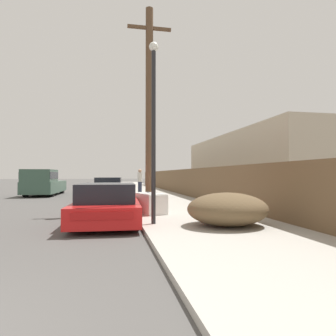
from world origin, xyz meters
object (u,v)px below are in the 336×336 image
object	(u,v)px
discarded_fridge	(149,203)
utility_pole	(149,105)
car_parked_mid	(109,189)
brush_pile	(227,209)
parked_sports_car_red	(107,204)
street_lamp	(154,119)
pedestrian	(140,181)
pickup_truck	(43,183)

from	to	relation	value
discarded_fridge	utility_pole	size ratio (longest dim) A/B	0.21
discarded_fridge	car_parked_mid	world-z (taller)	car_parked_mid
brush_pile	parked_sports_car_red	bearing A→B (deg)	148.60
street_lamp	pedestrian	world-z (taller)	street_lamp
street_lamp	discarded_fridge	bearing A→B (deg)	85.84
pickup_truck	car_parked_mid	bearing A→B (deg)	142.04
car_parked_mid	brush_pile	xyz separation A→B (m)	(3.13, -11.14, -0.06)
utility_pole	car_parked_mid	bearing A→B (deg)	103.94
utility_pole	street_lamp	distance (m)	4.12
discarded_fridge	brush_pile	world-z (taller)	brush_pile
pickup_truck	street_lamp	size ratio (longest dim) A/B	1.16
utility_pole	brush_pile	distance (m)	6.11
car_parked_mid	utility_pole	xyz separation A→B (m)	(1.63, -6.57, 3.71)
street_lamp	pedestrian	distance (m)	13.56
discarded_fridge	utility_pole	bearing A→B (deg)	64.79
discarded_fridge	parked_sports_car_red	distance (m)	1.82
brush_pile	pedestrian	xyz separation A→B (m)	(-0.94, 14.06, 0.47)
car_parked_mid	pickup_truck	size ratio (longest dim) A/B	0.77
utility_pole	discarded_fridge	bearing A→B (deg)	-97.94
street_lamp	pedestrian	size ratio (longest dim) A/B	2.87
parked_sports_car_red	brush_pile	world-z (taller)	parked_sports_car_red
discarded_fridge	utility_pole	distance (m)	4.16
parked_sports_car_red	pickup_truck	bearing A→B (deg)	111.82
utility_pole	brush_pile	size ratio (longest dim) A/B	3.82
discarded_fridge	street_lamp	bearing A→B (deg)	-111.42
discarded_fridge	pickup_truck	size ratio (longest dim) A/B	0.30
parked_sports_car_red	pickup_truck	distance (m)	13.77
discarded_fridge	pickup_truck	xyz separation A→B (m)	(-5.98, 11.87, 0.44)
street_lamp	pickup_truck	bearing A→B (deg)	112.20
utility_pole	pedestrian	size ratio (longest dim) A/B	4.65
pickup_truck	utility_pole	size ratio (longest dim) A/B	0.72
car_parked_mid	utility_pole	size ratio (longest dim) A/B	0.55
car_parked_mid	brush_pile	size ratio (longest dim) A/B	2.09
pedestrian	pickup_truck	bearing A→B (deg)	172.78
car_parked_mid	pedestrian	bearing A→B (deg)	56.54
pickup_truck	pedestrian	xyz separation A→B (m)	(6.75, -0.85, 0.12)
parked_sports_car_red	street_lamp	xyz separation A→B (m)	(1.26, -1.24, 2.48)
parked_sports_car_red	brush_pile	xyz separation A→B (m)	(3.15, -1.92, 0.00)
discarded_fridge	brush_pile	xyz separation A→B (m)	(1.72, -3.04, 0.09)
brush_pile	utility_pole	bearing A→B (deg)	108.20
utility_pole	street_lamp	world-z (taller)	utility_pole
street_lamp	pedestrian	bearing A→B (deg)	85.97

